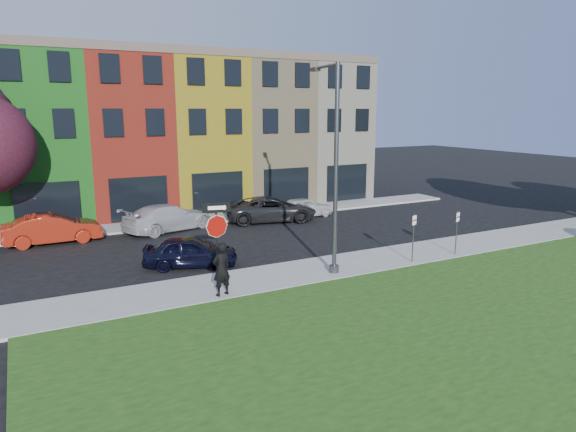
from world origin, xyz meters
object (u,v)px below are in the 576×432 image
man (221,269)px  sedan_near (190,252)px  stop_sign (217,228)px  street_lamp (334,170)px

man → sedan_near: size_ratio=0.46×
sedan_near → stop_sign: bearing=-158.8°
sedan_near → man: bearing=-161.0°
stop_sign → man: 1.57m
man → sedan_near: man is taller
sedan_near → street_lamp: 7.16m
man → sedan_near: (0.14, 4.21, -0.42)m
stop_sign → sedan_near: (-0.02, 3.39, -1.75)m
stop_sign → street_lamp: bearing=12.7°
stop_sign → sedan_near: size_ratio=0.75×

